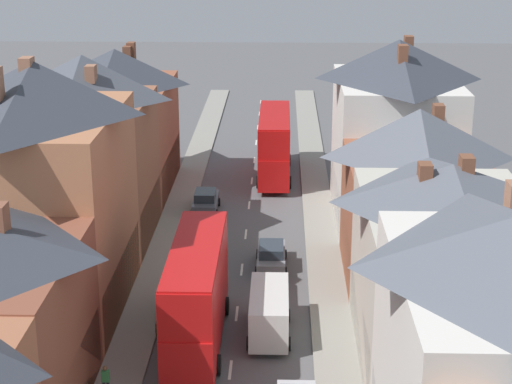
% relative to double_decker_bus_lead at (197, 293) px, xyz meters
% --- Properties ---
extents(pavement_left, '(2.20, 104.00, 0.14)m').
position_rel_double_decker_bus_lead_xyz_m(pavement_left, '(-3.29, 11.43, -2.75)').
color(pavement_left, gray).
rests_on(pavement_left, ground).
extents(pavement_right, '(2.20, 104.00, 0.14)m').
position_rel_double_decker_bus_lead_xyz_m(pavement_right, '(6.91, 11.43, -2.75)').
color(pavement_right, gray).
rests_on(pavement_right, ground).
extents(centre_line_dashes, '(0.14, 97.80, 0.01)m').
position_rel_double_decker_bus_lead_xyz_m(centre_line_dashes, '(1.81, 9.43, -2.81)').
color(centre_line_dashes, silver).
rests_on(centre_line_dashes, ground).
extents(terrace_row_left, '(8.00, 68.95, 13.93)m').
position_rel_double_decker_bus_lead_xyz_m(terrace_row_left, '(-8.37, -1.63, 2.72)').
color(terrace_row_left, brown).
rests_on(terrace_row_left, ground).
extents(terrace_row_right, '(8.00, 62.64, 12.70)m').
position_rel_double_decker_bus_lead_xyz_m(terrace_row_right, '(11.99, -7.07, 2.95)').
color(terrace_row_right, '#935138').
rests_on(terrace_row_right, ground).
extents(double_decker_bus_lead, '(2.74, 10.80, 5.30)m').
position_rel_double_decker_bus_lead_xyz_m(double_decker_bus_lead, '(0.00, 0.00, 0.00)').
color(double_decker_bus_lead, red).
rests_on(double_decker_bus_lead, ground).
extents(double_decker_bus_mid_street, '(2.74, 10.80, 5.30)m').
position_rel_double_decker_bus_lead_xyz_m(double_decker_bus_mid_street, '(3.60, 28.55, 0.00)').
color(double_decker_bus_mid_street, '#B70F0F').
rests_on(double_decker_bus_mid_street, ground).
extents(car_near_silver, '(1.90, 4.14, 1.64)m').
position_rel_double_decker_bus_lead_xyz_m(car_near_silver, '(-1.29, 19.86, -1.99)').
color(car_near_silver, '#4C515B').
rests_on(car_near_silver, ground).
extents(car_parked_left_a, '(1.90, 4.38, 1.60)m').
position_rel_double_decker_bus_lead_xyz_m(car_parked_left_a, '(3.61, 9.76, -2.01)').
color(car_parked_left_a, gray).
rests_on(car_parked_left_a, ground).
extents(car_mid_black, '(1.90, 4.57, 1.61)m').
position_rel_double_decker_bus_lead_xyz_m(car_mid_black, '(-1.29, 2.33, -2.00)').
color(car_mid_black, '#144728').
rests_on(car_mid_black, ground).
extents(delivery_van, '(2.20, 5.20, 2.41)m').
position_rel_double_decker_bus_lead_xyz_m(delivery_van, '(3.61, 1.01, -1.48)').
color(delivery_van, silver).
rests_on(delivery_van, ground).
extents(pedestrian_far_left, '(0.36, 0.22, 1.61)m').
position_rel_double_decker_bus_lead_xyz_m(pedestrian_far_left, '(-3.57, -5.41, -1.78)').
color(pedestrian_far_left, '#23232D').
rests_on(pedestrian_far_left, pavement_left).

